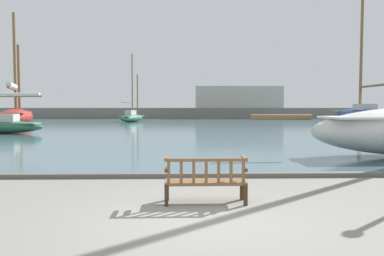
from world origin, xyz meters
TOP-DOWN VIEW (x-y plane):
  - ground_plane at (0.00, 0.00)m, footprint 160.00×160.00m
  - harbor_water at (0.00, 44.00)m, footprint 100.00×80.00m
  - quay_edge_kerb at (0.00, 3.85)m, footprint 40.00×0.30m
  - park_bench at (0.09, 1.09)m, footprint 1.60×0.53m
  - sailboat_outer_starboard at (-13.14, 20.16)m, footprint 7.38×2.26m
  - sailboat_mid_starboard at (-17.37, 32.33)m, footprint 5.86×11.91m
  - sailboat_outer_port at (-6.74, 40.97)m, footprint 3.15×6.45m
  - sailboat_nearest_port at (20.27, 36.49)m, footprint 3.30×14.44m
  - far_breakwater at (2.49, 54.81)m, footprint 59.34×2.40m

SIDE VIEW (x-z plane):
  - ground_plane at x=0.00m, z-range 0.00..0.00m
  - harbor_water at x=0.00m, z-range 0.00..0.08m
  - quay_edge_kerb at x=0.00m, z-range 0.00..0.12m
  - park_bench at x=0.09m, z-range 0.01..0.93m
  - sailboat_outer_port at x=-6.74m, z-range -3.52..4.99m
  - sailboat_outer_starboard at x=-13.14m, z-range -3.07..4.55m
  - sailboat_nearest_port at x=20.27m, z-range -5.95..8.21m
  - sailboat_mid_starboard at x=-17.37m, z-range -4.56..6.83m
  - far_breakwater at x=2.49m, z-range -1.01..4.31m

